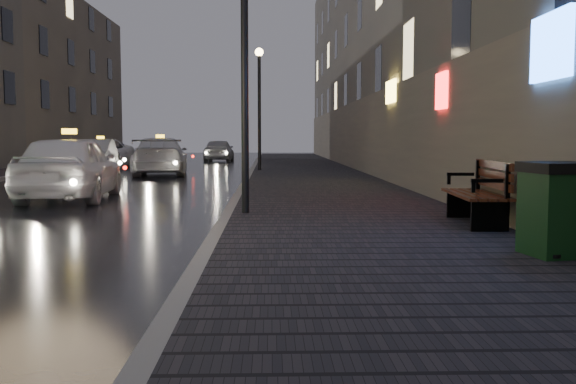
% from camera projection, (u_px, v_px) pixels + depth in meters
% --- Properties ---
extents(ground, '(120.00, 120.00, 0.00)m').
position_uv_depth(ground, '(30.00, 302.00, 6.17)').
color(ground, black).
rests_on(ground, ground).
extents(sidewalk, '(4.60, 58.00, 0.15)m').
position_uv_depth(sidewalk, '(307.00, 173.00, 27.19)').
color(sidewalk, black).
rests_on(sidewalk, ground).
extents(curb, '(0.20, 58.00, 0.15)m').
position_uv_depth(curb, '(251.00, 173.00, 27.12)').
color(curb, slate).
rests_on(curb, ground).
extents(sidewalk_far, '(2.40, 58.00, 0.15)m').
position_uv_depth(sidewalk_far, '(7.00, 173.00, 26.84)').
color(sidewalk_far, black).
rests_on(sidewalk_far, ground).
extents(curb_far, '(0.20, 58.00, 0.15)m').
position_uv_depth(curb_far, '(39.00, 173.00, 26.88)').
color(curb_far, slate).
rests_on(curb_far, ground).
extents(building_near, '(1.80, 50.00, 13.00)m').
position_uv_depth(building_near, '(370.00, 34.00, 30.71)').
color(building_near, '#605B54').
rests_on(building_near, ground).
extents(building_far_c, '(6.00, 22.00, 11.00)m').
position_uv_depth(building_far_c, '(41.00, 80.00, 44.18)').
color(building_far_c, '#6B6051').
rests_on(building_far_c, ground).
extents(lamp_near, '(0.36, 0.36, 5.28)m').
position_uv_depth(lamp_near, '(245.00, 34.00, 11.90)').
color(lamp_near, black).
rests_on(lamp_near, sidewalk).
extents(lamp_far, '(0.36, 0.36, 5.28)m').
position_uv_depth(lamp_far, '(259.00, 93.00, 27.84)').
color(lamp_far, black).
rests_on(lamp_far, sidewalk).
extents(bench, '(0.83, 2.09, 1.05)m').
position_uv_depth(bench, '(481.00, 192.00, 10.56)').
color(bench, black).
rests_on(bench, sidewalk).
extents(trash_bin, '(0.85, 0.85, 1.13)m').
position_uv_depth(trash_bin, '(558.00, 208.00, 7.75)').
color(trash_bin, black).
rests_on(trash_bin, sidewalk).
extents(taxi_near, '(2.30, 5.00, 1.66)m').
position_uv_depth(taxi_near, '(70.00, 167.00, 16.12)').
color(taxi_near, white).
rests_on(taxi_near, ground).
extents(car_left_mid, '(2.12, 4.73, 1.51)m').
position_uv_depth(car_left_mid, '(90.00, 158.00, 24.98)').
color(car_left_mid, '#96979D').
rests_on(car_left_mid, ground).
extents(taxi_mid, '(2.78, 5.57, 1.55)m').
position_uv_depth(taxi_mid, '(161.00, 156.00, 26.84)').
color(taxi_mid, silver).
rests_on(taxi_mid, ground).
extents(taxi_far, '(2.51, 5.41, 1.50)m').
position_uv_depth(taxi_far, '(101.00, 154.00, 31.97)').
color(taxi_far, silver).
rests_on(taxi_far, ground).
extents(car_far, '(1.82, 4.32, 1.46)m').
position_uv_depth(car_far, '(219.00, 150.00, 41.47)').
color(car_far, '#98989F').
rests_on(car_far, ground).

